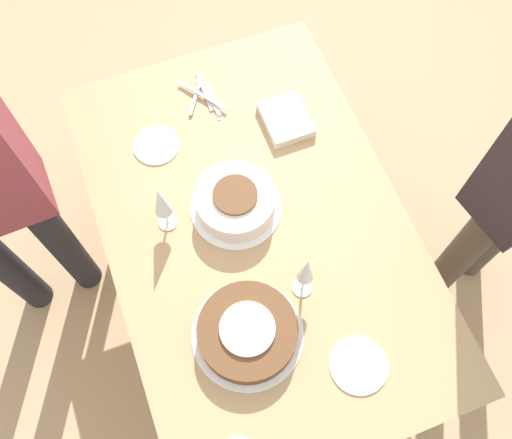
{
  "coord_description": "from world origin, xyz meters",
  "views": [
    {
      "loc": [
        0.67,
        -0.25,
        2.39
      ],
      "look_at": [
        0.0,
        0.0,
        0.82
      ],
      "focal_mm": 40.0,
      "sensor_mm": 36.0,
      "label": 1
    }
  ],
  "objects_px": {
    "cake_front_chocolate": "(247,332)",
    "wine_glass_far": "(306,271)",
    "wine_glass_extra": "(161,202)",
    "cake_center_white": "(236,202)"
  },
  "relations": [
    {
      "from": "cake_center_white",
      "to": "wine_glass_far",
      "type": "bearing_deg",
      "value": 16.52
    },
    {
      "from": "wine_glass_far",
      "to": "cake_front_chocolate",
      "type": "bearing_deg",
      "value": -69.46
    },
    {
      "from": "cake_front_chocolate",
      "to": "wine_glass_far",
      "type": "relative_size",
      "value": 1.41
    },
    {
      "from": "cake_front_chocolate",
      "to": "wine_glass_extra",
      "type": "bearing_deg",
      "value": -165.37
    },
    {
      "from": "cake_center_white",
      "to": "cake_front_chocolate",
      "type": "xyz_separation_m",
      "value": [
        0.39,
        -0.11,
        -0.01
      ]
    },
    {
      "from": "wine_glass_far",
      "to": "wine_glass_extra",
      "type": "xyz_separation_m",
      "value": [
        -0.34,
        -0.31,
        -0.01
      ]
    },
    {
      "from": "wine_glass_far",
      "to": "wine_glass_extra",
      "type": "relative_size",
      "value": 1.07
    },
    {
      "from": "cake_center_white",
      "to": "wine_glass_far",
      "type": "xyz_separation_m",
      "value": [
        0.32,
        0.09,
        0.11
      ]
    },
    {
      "from": "cake_front_chocolate",
      "to": "wine_glass_far",
      "type": "bearing_deg",
      "value": 110.54
    },
    {
      "from": "cake_front_chocolate",
      "to": "cake_center_white",
      "type": "bearing_deg",
      "value": 164.84
    }
  ]
}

